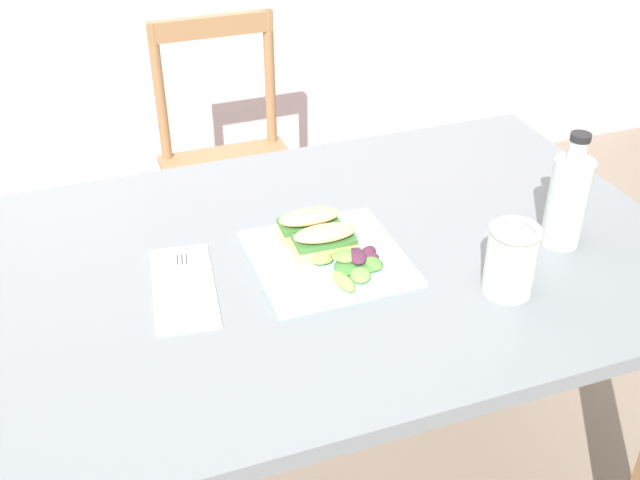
% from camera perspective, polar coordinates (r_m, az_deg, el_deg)
% --- Properties ---
extents(dining_table, '(1.33, 0.85, 0.74)m').
position_cam_1_polar(dining_table, '(1.45, 0.11, -5.04)').
color(dining_table, slate).
rests_on(dining_table, ground).
extents(chair_wooden_far, '(0.40, 0.40, 0.87)m').
position_cam_1_polar(chair_wooden_far, '(2.30, -6.66, 5.43)').
color(chair_wooden_far, '#8E6642').
rests_on(chair_wooden_far, ground).
extents(plate_lunch, '(0.27, 0.27, 0.01)m').
position_cam_1_polar(plate_lunch, '(1.35, 0.57, -1.41)').
color(plate_lunch, silver).
rests_on(plate_lunch, dining_table).
extents(sandwich_half_front, '(0.12, 0.06, 0.06)m').
position_cam_1_polar(sandwich_half_front, '(1.34, 0.39, -0.01)').
color(sandwich_half_front, '#DBB270').
rests_on(sandwich_half_front, plate_lunch).
extents(sandwich_half_back, '(0.12, 0.06, 0.06)m').
position_cam_1_polar(sandwich_half_back, '(1.39, -0.80, 1.24)').
color(sandwich_half_back, '#DBB270').
rests_on(sandwich_half_back, plate_lunch).
extents(salad_mixed_greens, '(0.13, 0.16, 0.02)m').
position_cam_1_polar(salad_mixed_greens, '(1.32, 2.35, -1.67)').
color(salad_mixed_greens, '#3D7033').
rests_on(salad_mixed_greens, plate_lunch).
extents(napkin_folded, '(0.13, 0.25, 0.00)m').
position_cam_1_polar(napkin_folded, '(1.31, -10.26, -3.51)').
color(napkin_folded, white).
rests_on(napkin_folded, dining_table).
extents(fork_on_napkin, '(0.05, 0.19, 0.00)m').
position_cam_1_polar(fork_on_napkin, '(1.32, -10.31, -2.95)').
color(fork_on_napkin, silver).
rests_on(fork_on_napkin, napkin_folded).
extents(bottle_cold_brew, '(0.07, 0.07, 0.22)m').
position_cam_1_polar(bottle_cold_brew, '(1.44, 18.16, 2.55)').
color(bottle_cold_brew, '#472819').
rests_on(bottle_cold_brew, dining_table).
extents(mason_jar_iced_tea, '(0.09, 0.09, 0.13)m').
position_cam_1_polar(mason_jar_iced_tea, '(1.29, 14.24, -1.67)').
color(mason_jar_iced_tea, '#C67528').
rests_on(mason_jar_iced_tea, dining_table).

